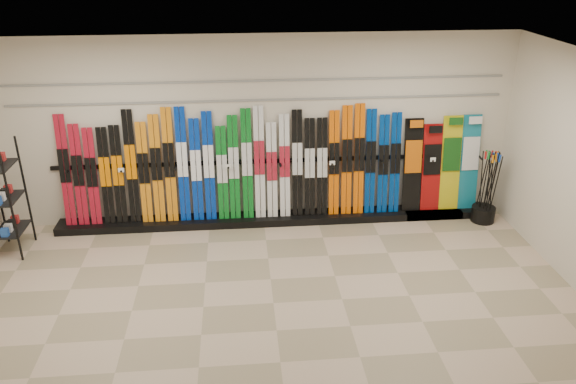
{
  "coord_description": "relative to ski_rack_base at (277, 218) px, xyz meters",
  "views": [
    {
      "loc": [
        -0.37,
        -5.96,
        4.21
      ],
      "look_at": [
        0.28,
        1.0,
        1.1
      ],
      "focal_mm": 35.0,
      "sensor_mm": 36.0,
      "label": 1
    }
  ],
  "objects": [
    {
      "name": "skis",
      "position": [
        -0.66,
        0.06,
        0.9
      ],
      "size": [
        5.37,
        0.26,
        1.82
      ],
      "color": "#A91125",
      "rests_on": "ski_rack_base"
    },
    {
      "name": "ceiling",
      "position": [
        -0.22,
        -2.28,
        2.94
      ],
      "size": [
        8.0,
        8.0,
        0.0
      ],
      "primitive_type": "plane",
      "rotation": [
        3.14,
        0.0,
        0.0
      ],
      "color": "silver",
      "rests_on": "back_wall"
    },
    {
      "name": "snowboards",
      "position": [
        2.71,
        0.08,
        0.82
      ],
      "size": [
        1.27,
        0.24,
        1.57
      ],
      "color": "black",
      "rests_on": "ski_rack_base"
    },
    {
      "name": "floor",
      "position": [
        -0.22,
        -2.28,
        -0.06
      ],
      "size": [
        8.0,
        8.0,
        0.0
      ],
      "primitive_type": "plane",
      "color": "gray",
      "rests_on": "ground"
    },
    {
      "name": "slatwall_rail_0",
      "position": [
        -0.22,
        0.2,
        1.94
      ],
      "size": [
        7.6,
        0.02,
        0.03
      ],
      "primitive_type": "cube",
      "color": "gray",
      "rests_on": "back_wall"
    },
    {
      "name": "pole_bin",
      "position": [
        3.38,
        -0.28,
        0.07
      ],
      "size": [
        0.38,
        0.38,
        0.25
      ],
      "primitive_type": "cylinder",
      "color": "black",
      "rests_on": "floor"
    },
    {
      "name": "back_wall",
      "position": [
        -0.22,
        0.22,
        1.44
      ],
      "size": [
        8.0,
        0.0,
        8.0
      ],
      "primitive_type": "plane",
      "rotation": [
        1.57,
        0.0,
        0.0
      ],
      "color": "beige",
      "rests_on": "floor"
    },
    {
      "name": "slatwall_rail_1",
      "position": [
        -0.22,
        0.2,
        2.24
      ],
      "size": [
        7.6,
        0.02,
        0.03
      ],
      "primitive_type": "cube",
      "color": "gray",
      "rests_on": "back_wall"
    },
    {
      "name": "ski_rack_base",
      "position": [
        0.0,
        0.0,
        0.0
      ],
      "size": [
        8.0,
        0.4,
        0.12
      ],
      "primitive_type": "cube",
      "color": "black",
      "rests_on": "floor"
    },
    {
      "name": "ski_poles",
      "position": [
        3.39,
        -0.28,
        0.55
      ],
      "size": [
        0.26,
        0.34,
        1.18
      ],
      "color": "black",
      "rests_on": "pole_bin"
    },
    {
      "name": "accessory_rack",
      "position": [
        -3.97,
        -0.58,
        0.78
      ],
      "size": [
        0.4,
        0.6,
        1.69
      ],
      "primitive_type": "cube",
      "color": "black",
      "rests_on": "floor"
    }
  ]
}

